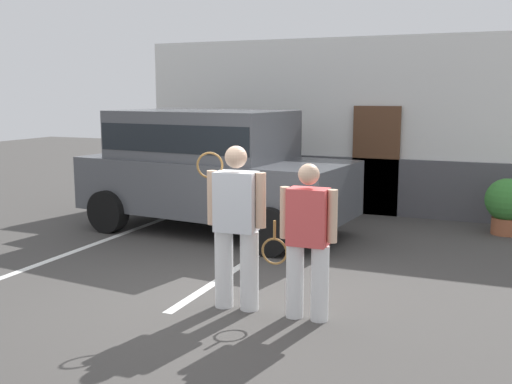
{
  "coord_description": "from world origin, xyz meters",
  "views": [
    {
      "loc": [
        3.01,
        -5.97,
        2.33
      ],
      "look_at": [
        0.02,
        1.2,
        1.05
      ],
      "focal_mm": 41.94,
      "sensor_mm": 36.0,
      "label": 1
    }
  ],
  "objects": [
    {
      "name": "house_frontage",
      "position": [
        0.01,
        5.67,
        1.6
      ],
      "size": [
        8.37,
        0.4,
        3.41
      ],
      "color": "white",
      "rests_on": "ground_plane"
    },
    {
      "name": "potted_plant_by_porch",
      "position": [
        3.11,
        4.66,
        0.52
      ],
      "size": [
        0.72,
        0.72,
        0.94
      ],
      "color": "#9E5638",
      "rests_on": "ground_plane"
    },
    {
      "name": "tennis_player_man",
      "position": [
        0.39,
        -0.24,
        0.93
      ],
      "size": [
        0.8,
        0.31,
        1.79
      ],
      "rotation": [
        0.0,
        0.0,
        3.21
      ],
      "color": "white",
      "rests_on": "ground_plane"
    },
    {
      "name": "tennis_player_woman",
      "position": [
        1.2,
        -0.25,
        0.85
      ],
      "size": [
        0.87,
        0.26,
        1.64
      ],
      "rotation": [
        0.0,
        0.0,
        3.16
      ],
      "color": "white",
      "rests_on": "ground_plane"
    },
    {
      "name": "parking_stripe_0",
      "position": [
        -2.83,
        1.5,
        0.0
      ],
      "size": [
        0.12,
        4.4,
        0.01
      ],
      "primitive_type": "cube",
      "color": "silver",
      "rests_on": "ground_plane"
    },
    {
      "name": "parked_suv",
      "position": [
        -1.59,
        3.02,
        1.15
      ],
      "size": [
        4.78,
        2.56,
        2.05
      ],
      "rotation": [
        0.0,
        0.0,
        -0.11
      ],
      "color": "#4C4F54",
      "rests_on": "ground_plane"
    },
    {
      "name": "parking_stripe_1",
      "position": [
        -0.22,
        1.5,
        0.0
      ],
      "size": [
        0.12,
        4.4,
        0.01
      ],
      "primitive_type": "cube",
      "color": "silver",
      "rests_on": "ground_plane"
    },
    {
      "name": "ground_plane",
      "position": [
        0.0,
        0.0,
        0.0
      ],
      "size": [
        40.0,
        40.0,
        0.0
      ],
      "primitive_type": "plane",
      "color": "#423F3D"
    }
  ]
}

